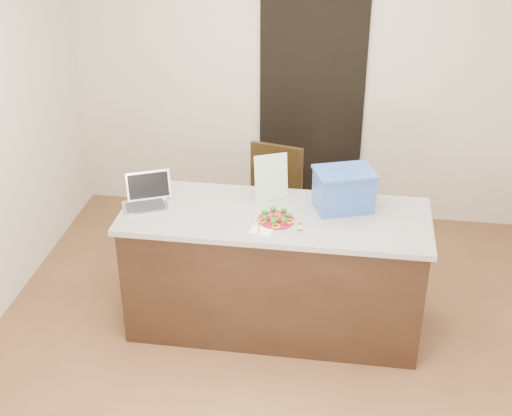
# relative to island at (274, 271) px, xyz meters

# --- Properties ---
(ground) EXTENTS (4.00, 4.00, 0.00)m
(ground) POSITION_rel_island_xyz_m (0.00, -0.25, -0.46)
(ground) COLOR brown
(ground) RESTS_ON ground
(room_shell) EXTENTS (4.00, 4.00, 4.00)m
(room_shell) POSITION_rel_island_xyz_m (0.00, -0.25, 1.16)
(room_shell) COLOR white
(room_shell) RESTS_ON ground
(doorway) EXTENTS (0.90, 0.02, 2.00)m
(doorway) POSITION_rel_island_xyz_m (0.10, 1.73, 0.54)
(doorway) COLOR black
(doorway) RESTS_ON ground
(island) EXTENTS (2.06, 0.76, 0.92)m
(island) POSITION_rel_island_xyz_m (0.00, 0.00, 0.00)
(island) COLOR black
(island) RESTS_ON ground
(plate) EXTENTS (0.24, 0.24, 0.02)m
(plate) POSITION_rel_island_xyz_m (0.02, -0.09, 0.47)
(plate) COLOR maroon
(plate) RESTS_ON island
(meatballs) EXTENTS (0.10, 0.09, 0.04)m
(meatballs) POSITION_rel_island_xyz_m (0.01, -0.09, 0.49)
(meatballs) COLOR brown
(meatballs) RESTS_ON plate
(broccoli) EXTENTS (0.20, 0.20, 0.04)m
(broccoli) POSITION_rel_island_xyz_m (0.02, -0.09, 0.50)
(broccoli) COLOR #174E14
(broccoli) RESTS_ON plate
(pepper_rings) EXTENTS (0.23, 0.23, 0.01)m
(pepper_rings) POSITION_rel_island_xyz_m (0.02, -0.09, 0.48)
(pepper_rings) COLOR #FFA81A
(pepper_rings) RESTS_ON plate
(napkin) EXTENTS (0.17, 0.17, 0.01)m
(napkin) POSITION_rel_island_xyz_m (-0.06, -0.22, 0.46)
(napkin) COLOR silver
(napkin) RESTS_ON island
(fork) EXTENTS (0.03, 0.15, 0.00)m
(fork) POSITION_rel_island_xyz_m (-0.08, -0.21, 0.47)
(fork) COLOR silver
(fork) RESTS_ON napkin
(knife) EXTENTS (0.03, 0.19, 0.01)m
(knife) POSITION_rel_island_xyz_m (-0.03, -0.24, 0.47)
(knife) COLOR white
(knife) RESTS_ON napkin
(yogurt_bottle) EXTENTS (0.03, 0.03, 0.06)m
(yogurt_bottle) POSITION_rel_island_xyz_m (0.19, -0.21, 0.48)
(yogurt_bottle) COLOR silver
(yogurt_bottle) RESTS_ON island
(laptop) EXTENTS (0.36, 0.35, 0.21)m
(laptop) POSITION_rel_island_xyz_m (-0.88, 0.01, 0.52)
(laptop) COLOR silver
(laptop) RESTS_ON island
(leaflet) EXTENTS (0.23, 0.14, 0.33)m
(leaflet) POSITION_rel_island_xyz_m (-0.05, 0.20, 0.62)
(leaflet) COLOR white
(leaflet) RESTS_ON island
(blue_box) EXTENTS (0.46, 0.39, 0.28)m
(blue_box) POSITION_rel_island_xyz_m (0.44, 0.15, 0.60)
(blue_box) COLOR #2B4F9E
(blue_box) RESTS_ON island
(chair) EXTENTS (0.52, 0.52, 0.98)m
(chair) POSITION_rel_island_xyz_m (-0.11, 0.89, 0.09)
(chair) COLOR #2F1F0E
(chair) RESTS_ON ground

